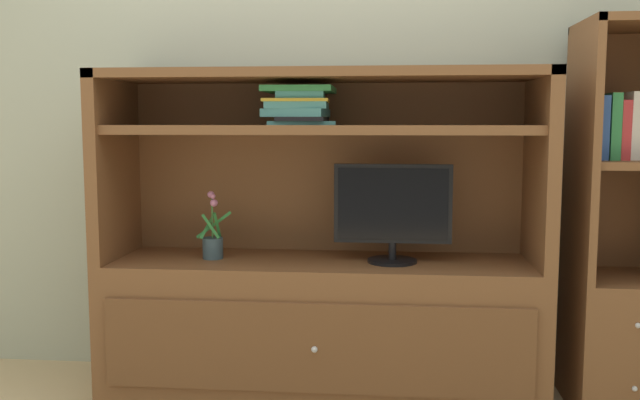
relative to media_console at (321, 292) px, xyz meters
name	(u,v)px	position (x,y,z in m)	size (l,w,h in m)	color
painted_rear_wall	(329,59)	(0.00, 0.34, 0.96)	(6.00, 0.10, 2.80)	#ADB29E
media_console	(321,292)	(0.00, 0.00, 0.00)	(1.75, 0.51, 1.33)	brown
tv_monitor	(393,210)	(0.29, -0.03, 0.34)	(0.46, 0.20, 0.39)	black
potted_plant	(213,243)	(-0.44, -0.02, 0.20)	(0.15, 0.13, 0.28)	#384C56
magazine_stack	(299,105)	(-0.09, 0.00, 0.75)	(0.30, 0.32, 0.15)	teal
bookshelf_tall	(619,277)	(1.17, 0.00, 0.09)	(0.36, 0.43, 1.51)	brown
upright_book_row	(614,128)	(1.12, -0.01, 0.67)	(0.17, 0.16, 0.26)	#2D519E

